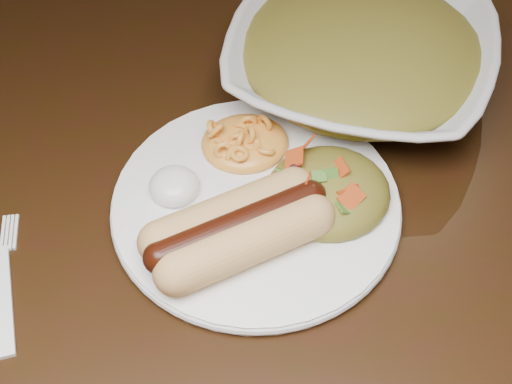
{
  "coord_description": "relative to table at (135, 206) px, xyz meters",
  "views": [
    {
      "loc": [
        0.06,
        -0.46,
        1.23
      ],
      "look_at": [
        0.11,
        -0.09,
        0.77
      ],
      "focal_mm": 50.0,
      "sensor_mm": 36.0,
      "label": 1
    }
  ],
  "objects": [
    {
      "name": "hotdog",
      "position": [
        0.09,
        -0.13,
        0.12
      ],
      "size": [
        0.13,
        0.11,
        0.04
      ],
      "rotation": [
        0.0,
        0.0,
        0.34
      ],
      "color": "#E79E68",
      "rests_on": "plate"
    },
    {
      "name": "plate",
      "position": [
        0.11,
        -0.09,
        0.1
      ],
      "size": [
        0.25,
        0.25,
        0.01
      ],
      "primitive_type": "cylinder",
      "rotation": [
        0.0,
        0.0,
        0.03
      ],
      "color": "white",
      "rests_on": "table"
    },
    {
      "name": "sour_cream",
      "position": [
        0.05,
        -0.07,
        0.12
      ],
      "size": [
        0.05,
        0.05,
        0.03
      ],
      "primitive_type": "ellipsoid",
      "rotation": [
        0.0,
        0.0,
        0.17
      ],
      "color": "white",
      "rests_on": "plate"
    },
    {
      "name": "mac_and_cheese",
      "position": [
        0.11,
        -0.03,
        0.12
      ],
      "size": [
        0.09,
        0.08,
        0.03
      ],
      "primitive_type": "ellipsoid",
      "rotation": [
        0.0,
        0.0,
        -0.19
      ],
      "color": "orange",
      "rests_on": "plate"
    },
    {
      "name": "serving_bowl",
      "position": [
        0.23,
        0.05,
        0.12
      ],
      "size": [
        0.33,
        0.33,
        0.06
      ],
      "primitive_type": "imported",
      "rotation": [
        0.0,
        0.0,
        -0.44
      ],
      "color": "white",
      "rests_on": "table"
    },
    {
      "name": "fork",
      "position": [
        -0.09,
        -0.16,
        0.09
      ],
      "size": [
        0.03,
        0.12,
        0.0
      ],
      "primitive_type": "cube",
      "rotation": [
        0.0,
        0.0,
        0.14
      ],
      "color": "white",
      "rests_on": "table"
    },
    {
      "name": "table",
      "position": [
        0.0,
        0.0,
        0.0
      ],
      "size": [
        1.6,
        0.9,
        0.75
      ],
      "color": "black",
      "rests_on": "floor"
    },
    {
      "name": "taco_salad",
      "position": [
        0.17,
        -0.1,
        0.12
      ],
      "size": [
        0.1,
        0.1,
        0.05
      ],
      "rotation": [
        0.0,
        0.0,
        0.21
      ],
      "color": "#995E1E",
      "rests_on": "plate"
    },
    {
      "name": "bowl_filling",
      "position": [
        0.23,
        0.05,
        0.14
      ],
      "size": [
        0.23,
        0.23,
        0.06
      ],
      "primitive_type": "ellipsoid",
      "rotation": [
        0.0,
        0.0,
        0.01
      ],
      "color": "#995E1E",
      "rests_on": "serving_bowl"
    }
  ]
}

